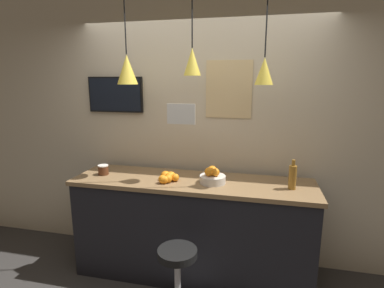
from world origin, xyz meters
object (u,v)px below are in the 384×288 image
at_px(juice_bottle, 293,177).
at_px(mounted_tv, 115,95).
at_px(spread_jar, 103,170).
at_px(bar_stool, 178,279).
at_px(fruit_bowl, 212,177).

height_order(juice_bottle, mounted_tv, mounted_tv).
bearing_deg(spread_jar, bar_stool, -32.10).
bearing_deg(fruit_bowl, juice_bottle, 0.08).
bearing_deg(bar_stool, juice_bottle, 33.64).
bearing_deg(bar_stool, fruit_bowl, 73.22).
relative_size(bar_stool, juice_bottle, 2.41).
bearing_deg(mounted_tv, spread_jar, -85.80).
bearing_deg(fruit_bowl, mounted_tv, 160.46).
height_order(bar_stool, juice_bottle, juice_bottle).
xyz_separation_m(spread_jar, mounted_tv, (-0.03, 0.40, 0.72)).
bearing_deg(bar_stool, mounted_tv, 134.24).
bearing_deg(juice_bottle, mounted_tv, 167.65).
bearing_deg(spread_jar, mounted_tv, 94.20).
height_order(fruit_bowl, mounted_tv, mounted_tv).
distance_m(fruit_bowl, spread_jar, 1.10).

